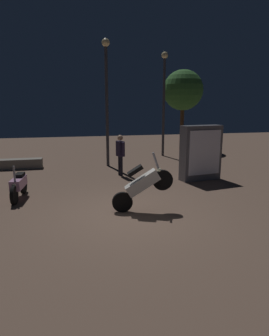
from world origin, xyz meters
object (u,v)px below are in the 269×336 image
streetlamp_near (164,92)px  streetlamp_far (107,89)px  person_rider_beside (120,152)px  kiosk_billboard (201,153)px  motorcycle_pink_parked_left (19,185)px  motorcycle_white_foreground (142,185)px

streetlamp_near → streetlamp_far: 4.06m
streetlamp_near → streetlamp_far: size_ratio=0.99×
person_rider_beside → streetlamp_far: size_ratio=0.29×
streetlamp_far → kiosk_billboard: streetlamp_far is taller
streetlamp_near → motorcycle_pink_parked_left: bearing=-136.0°
motorcycle_white_foreground → kiosk_billboard: (3.04, 2.89, 0.31)m
streetlamp_far → kiosk_billboard: bearing=-47.0°
motorcycle_white_foreground → motorcycle_pink_parked_left: (-3.46, 1.89, -0.31)m
streetlamp_near → motorcycle_white_foreground: bearing=-111.4°
kiosk_billboard → motorcycle_pink_parked_left: bearing=-0.6°
person_rider_beside → kiosk_billboard: size_ratio=0.80×
streetlamp_far → person_rider_beside: bearing=-83.2°
streetlamp_near → kiosk_billboard: streetlamp_near is taller
streetlamp_near → kiosk_billboard: bearing=-92.9°
streetlamp_near → person_rider_beside: bearing=-127.0°
kiosk_billboard → person_rider_beside: bearing=-33.6°
motorcycle_white_foreground → streetlamp_near: 9.48m
motorcycle_white_foreground → streetlamp_near: (3.31, 8.44, 2.77)m
motorcycle_white_foreground → kiosk_billboard: kiosk_billboard is taller
motorcycle_pink_parked_left → streetlamp_near: bearing=139.7°
person_rider_beside → kiosk_billboard: kiosk_billboard is taller
motorcycle_pink_parked_left → streetlamp_far: bearing=148.3°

